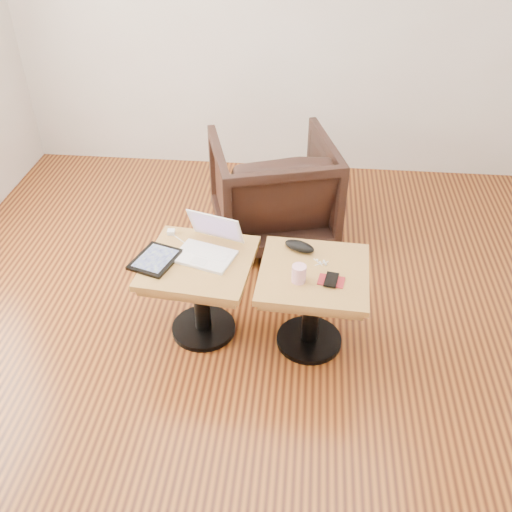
# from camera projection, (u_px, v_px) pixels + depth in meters

# --- Properties ---
(room_shell) EXTENTS (4.52, 4.52, 2.71)m
(room_shell) POSITION_uv_depth(u_px,v_px,m) (262.00, 128.00, 2.56)
(room_shell) COLOR #3E1B0E
(room_shell) RESTS_ON ground
(side_table_left) EXTENTS (0.64, 0.64, 0.53)m
(side_table_left) POSITION_uv_depth(u_px,v_px,m) (200.00, 279.00, 3.21)
(side_table_left) COLOR black
(side_table_left) RESTS_ON ground
(side_table_right) EXTENTS (0.61, 0.61, 0.53)m
(side_table_right) POSITION_uv_depth(u_px,v_px,m) (313.00, 290.00, 3.13)
(side_table_right) COLOR black
(side_table_right) RESTS_ON ground
(laptop) EXTENTS (0.39, 0.38, 0.21)m
(laptop) POSITION_uv_depth(u_px,v_px,m) (208.00, 246.00, 3.16)
(laptop) COLOR white
(laptop) RESTS_ON side_table_left
(tablet) EXTENTS (0.29, 0.32, 0.02)m
(tablet) POSITION_uv_depth(u_px,v_px,m) (156.00, 259.00, 3.12)
(tablet) COLOR black
(tablet) RESTS_ON side_table_left
(charging_adapter) EXTENTS (0.05, 0.05, 0.03)m
(charging_adapter) POSITION_uv_depth(u_px,v_px,m) (171.00, 232.00, 3.33)
(charging_adapter) COLOR white
(charging_adapter) RESTS_ON side_table_left
(glasses_case) EXTENTS (0.19, 0.14, 0.06)m
(glasses_case) POSITION_uv_depth(u_px,v_px,m) (300.00, 246.00, 3.19)
(glasses_case) COLOR black
(glasses_case) RESTS_ON side_table_right
(striped_cup) EXTENTS (0.09, 0.09, 0.10)m
(striped_cup) POSITION_uv_depth(u_px,v_px,m) (299.00, 274.00, 2.95)
(striped_cup) COLOR pink
(striped_cup) RESTS_ON side_table_right
(earbuds_tangle) EXTENTS (0.08, 0.05, 0.02)m
(earbuds_tangle) POSITION_uv_depth(u_px,v_px,m) (321.00, 262.00, 3.10)
(earbuds_tangle) COLOR white
(earbuds_tangle) RESTS_ON side_table_right
(phone_on_sleeve) EXTENTS (0.15, 0.13, 0.02)m
(phone_on_sleeve) POSITION_uv_depth(u_px,v_px,m) (331.00, 280.00, 2.98)
(phone_on_sleeve) COLOR maroon
(phone_on_sleeve) RESTS_ON side_table_right
(armchair) EXTENTS (1.01, 1.03, 0.76)m
(armchair) POSITION_uv_depth(u_px,v_px,m) (273.00, 190.00, 4.05)
(armchair) COLOR black
(armchair) RESTS_ON ground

